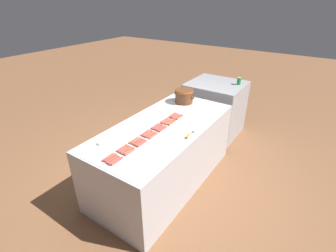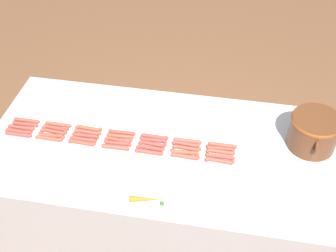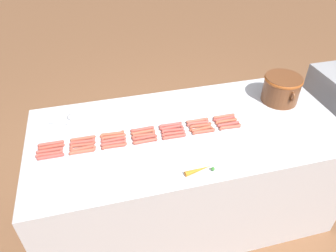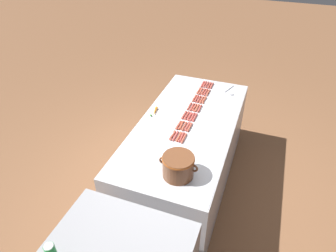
# 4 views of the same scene
# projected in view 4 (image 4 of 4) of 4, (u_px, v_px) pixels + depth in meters

# --- Properties ---
(ground_plane) EXTENTS (20.00, 20.00, 0.00)m
(ground_plane) POSITION_uv_depth(u_px,v_px,m) (184.00, 180.00, 3.70)
(ground_plane) COLOR brown
(griddle_counter) EXTENTS (1.00, 2.14, 0.88)m
(griddle_counter) POSITION_uv_depth(u_px,v_px,m) (186.00, 153.00, 3.45)
(griddle_counter) COLOR #BCBCC1
(griddle_counter) RESTS_ON ground_plane
(hot_dog_0) EXTENTS (0.02, 0.16, 0.02)m
(hot_dog_0) POSITION_uv_depth(u_px,v_px,m) (212.00, 86.00, 3.85)
(hot_dog_0) COLOR #AD4B3F
(hot_dog_0) RESTS_ON griddle_counter
(hot_dog_1) EXTENTS (0.02, 0.16, 0.02)m
(hot_dog_1) POSITION_uv_depth(u_px,v_px,m) (208.00, 93.00, 3.70)
(hot_dog_1) COLOR #AE503B
(hot_dog_1) RESTS_ON griddle_counter
(hot_dog_2) EXTENTS (0.03, 0.16, 0.02)m
(hot_dog_2) POSITION_uv_depth(u_px,v_px,m) (204.00, 100.00, 3.55)
(hot_dog_2) COLOR #B55239
(hot_dog_2) RESTS_ON griddle_counter
(hot_dog_3) EXTENTS (0.03, 0.16, 0.02)m
(hot_dog_3) POSITION_uv_depth(u_px,v_px,m) (200.00, 108.00, 3.40)
(hot_dog_3) COLOR #AF463C
(hot_dog_3) RESTS_ON griddle_counter
(hot_dog_4) EXTENTS (0.03, 0.16, 0.02)m
(hot_dog_4) POSITION_uv_depth(u_px,v_px,m) (195.00, 117.00, 3.25)
(hot_dog_4) COLOR #B0463F
(hot_dog_4) RESTS_ON griddle_counter
(hot_dog_5) EXTENTS (0.02, 0.16, 0.02)m
(hot_dog_5) POSITION_uv_depth(u_px,v_px,m) (190.00, 127.00, 3.10)
(hot_dog_5) COLOR #B4533F
(hot_dog_5) RESTS_ON griddle_counter
(hot_dog_6) EXTENTS (0.02, 0.16, 0.02)m
(hot_dog_6) POSITION_uv_depth(u_px,v_px,m) (184.00, 138.00, 2.95)
(hot_dog_6) COLOR #B04F3C
(hot_dog_6) RESTS_ON griddle_counter
(hot_dog_7) EXTENTS (0.03, 0.16, 0.02)m
(hot_dog_7) POSITION_uv_depth(u_px,v_px,m) (209.00, 85.00, 3.86)
(hot_dog_7) COLOR #B74738
(hot_dog_7) RESTS_ON griddle_counter
(hot_dog_8) EXTENTS (0.03, 0.16, 0.02)m
(hot_dog_8) POSITION_uv_depth(u_px,v_px,m) (206.00, 92.00, 3.71)
(hot_dog_8) COLOR #AE493D
(hot_dog_8) RESTS_ON griddle_counter
(hot_dog_9) EXTENTS (0.03, 0.16, 0.02)m
(hot_dog_9) POSITION_uv_depth(u_px,v_px,m) (201.00, 100.00, 3.56)
(hot_dog_9) COLOR #B1523D
(hot_dog_9) RESTS_ON griddle_counter
(hot_dog_10) EXTENTS (0.03, 0.16, 0.02)m
(hot_dog_10) POSITION_uv_depth(u_px,v_px,m) (197.00, 108.00, 3.41)
(hot_dog_10) COLOR #AF533B
(hot_dog_10) RESTS_ON griddle_counter
(hot_dog_11) EXTENTS (0.03, 0.16, 0.02)m
(hot_dog_11) POSITION_uv_depth(u_px,v_px,m) (192.00, 117.00, 3.26)
(hot_dog_11) COLOR #B2463E
(hot_dog_11) RESTS_ON griddle_counter
(hot_dog_12) EXTENTS (0.03, 0.16, 0.02)m
(hot_dog_12) POSITION_uv_depth(u_px,v_px,m) (188.00, 126.00, 3.12)
(hot_dog_12) COLOR #AF4D41
(hot_dog_12) RESTS_ON griddle_counter
(hot_dog_13) EXTENTS (0.03, 0.16, 0.02)m
(hot_dog_13) POSITION_uv_depth(u_px,v_px,m) (182.00, 137.00, 2.97)
(hot_dog_13) COLOR #AC453E
(hot_dog_13) RESTS_ON griddle_counter
(hot_dog_14) EXTENTS (0.02, 0.16, 0.02)m
(hot_dog_14) POSITION_uv_depth(u_px,v_px,m) (207.00, 85.00, 3.87)
(hot_dog_14) COLOR #B1483D
(hot_dog_14) RESTS_ON griddle_counter
(hot_dog_15) EXTENTS (0.03, 0.16, 0.02)m
(hot_dog_15) POSITION_uv_depth(u_px,v_px,m) (203.00, 92.00, 3.72)
(hot_dog_15) COLOR #AC4B3A
(hot_dog_15) RESTS_ON griddle_counter
(hot_dog_16) EXTENTS (0.03, 0.16, 0.02)m
(hot_dog_16) POSITION_uv_depth(u_px,v_px,m) (199.00, 99.00, 3.57)
(hot_dog_16) COLOR #AD453A
(hot_dog_16) RESTS_ON griddle_counter
(hot_dog_17) EXTENTS (0.03, 0.16, 0.02)m
(hot_dog_17) POSITION_uv_depth(u_px,v_px,m) (194.00, 107.00, 3.42)
(hot_dog_17) COLOR #AB4B39
(hot_dog_17) RESTS_ON griddle_counter
(hot_dog_18) EXTENTS (0.03, 0.16, 0.02)m
(hot_dog_18) POSITION_uv_depth(u_px,v_px,m) (190.00, 116.00, 3.27)
(hot_dog_18) COLOR #B9453C
(hot_dog_18) RESTS_ON griddle_counter
(hot_dog_19) EXTENTS (0.03, 0.16, 0.02)m
(hot_dog_19) POSITION_uv_depth(u_px,v_px,m) (184.00, 126.00, 3.12)
(hot_dog_19) COLOR #AB4D38
(hot_dog_19) RESTS_ON griddle_counter
(hot_dog_20) EXTENTS (0.03, 0.16, 0.02)m
(hot_dog_20) POSITION_uv_depth(u_px,v_px,m) (179.00, 137.00, 2.97)
(hot_dog_20) COLOR #B75238
(hot_dog_20) RESTS_ON griddle_counter
(hot_dog_21) EXTENTS (0.03, 0.16, 0.02)m
(hot_dog_21) POSITION_uv_depth(u_px,v_px,m) (205.00, 84.00, 3.88)
(hot_dog_21) COLOR #B64A3E
(hot_dog_21) RESTS_ON griddle_counter
(hot_dog_22) EXTENTS (0.03, 0.16, 0.02)m
(hot_dog_22) POSITION_uv_depth(u_px,v_px,m) (201.00, 91.00, 3.73)
(hot_dog_22) COLOR #B24F3C
(hot_dog_22) RESTS_ON griddle_counter
(hot_dog_23) EXTENTS (0.03, 0.16, 0.02)m
(hot_dog_23) POSITION_uv_depth(u_px,v_px,m) (197.00, 98.00, 3.58)
(hot_dog_23) COLOR #AF493F
(hot_dog_23) RESTS_ON griddle_counter
(hot_dog_24) EXTENTS (0.03, 0.16, 0.02)m
(hot_dog_24) POSITION_uv_depth(u_px,v_px,m) (192.00, 107.00, 3.43)
(hot_dog_24) COLOR #AC4539
(hot_dog_24) RESTS_ON griddle_counter
(hot_dog_25) EXTENTS (0.03, 0.16, 0.02)m
(hot_dog_25) POSITION_uv_depth(u_px,v_px,m) (187.00, 116.00, 3.28)
(hot_dog_25) COLOR #B5483D
(hot_dog_25) RESTS_ON griddle_counter
(hot_dog_26) EXTENTS (0.03, 0.16, 0.02)m
(hot_dog_26) POSITION_uv_depth(u_px,v_px,m) (181.00, 125.00, 3.13)
(hot_dog_26) COLOR #BA5239
(hot_dog_26) RESTS_ON griddle_counter
(hot_dog_27) EXTENTS (0.02, 0.16, 0.02)m
(hot_dog_27) POSITION_uv_depth(u_px,v_px,m) (176.00, 136.00, 2.98)
(hot_dog_27) COLOR #B04841
(hot_dog_27) RESTS_ON griddle_counter
(hot_dog_28) EXTENTS (0.02, 0.16, 0.02)m
(hot_dog_28) POSITION_uv_depth(u_px,v_px,m) (203.00, 84.00, 3.88)
(hot_dog_28) COLOR #B3463E
(hot_dog_28) RESTS_ON griddle_counter
(hot_dog_29) EXTENTS (0.03, 0.16, 0.02)m
(hot_dog_29) POSITION_uv_depth(u_px,v_px,m) (199.00, 91.00, 3.74)
(hot_dog_29) COLOR #B6523D
(hot_dog_29) RESTS_ON griddle_counter
(hot_dog_30) EXTENTS (0.03, 0.16, 0.02)m
(hot_dog_30) POSITION_uv_depth(u_px,v_px,m) (194.00, 98.00, 3.59)
(hot_dog_30) COLOR #B14938
(hot_dog_30) RESTS_ON griddle_counter
(hot_dog_31) EXTENTS (0.03, 0.16, 0.02)m
(hot_dog_31) POSITION_uv_depth(u_px,v_px,m) (189.00, 106.00, 3.44)
(hot_dog_31) COLOR #B44D3E
(hot_dog_31) RESTS_ON griddle_counter
(hot_dog_32) EXTENTS (0.03, 0.16, 0.02)m
(hot_dog_32) POSITION_uv_depth(u_px,v_px,m) (184.00, 115.00, 3.29)
(hot_dog_32) COLOR #AE483C
(hot_dog_32) RESTS_ON griddle_counter
(hot_dog_33) EXTENTS (0.03, 0.16, 0.02)m
(hot_dog_33) POSITION_uv_depth(u_px,v_px,m) (178.00, 125.00, 3.14)
(hot_dog_33) COLOR #B14E3B
(hot_dog_33) RESTS_ON griddle_counter
(hot_dog_34) EXTENTS (0.03, 0.16, 0.02)m
(hot_dog_34) POSITION_uv_depth(u_px,v_px,m) (173.00, 135.00, 2.99)
(hot_dog_34) COLOR #B24F3D
(hot_dog_34) RESTS_ON griddle_counter
(bean_pot) EXTENTS (0.35, 0.28, 0.20)m
(bean_pot) POSITION_uv_depth(u_px,v_px,m) (178.00, 165.00, 2.49)
(bean_pot) COLOR brown
(bean_pot) RESTS_ON griddle_counter
(serving_spoon) EXTENTS (0.13, 0.26, 0.02)m
(serving_spoon) POSITION_uv_depth(u_px,v_px,m) (230.00, 92.00, 3.72)
(serving_spoon) COLOR #B7B7BC
(serving_spoon) RESTS_ON griddle_counter
(carrot) EXTENTS (0.06, 0.18, 0.03)m
(carrot) POSITION_uv_depth(u_px,v_px,m) (155.00, 112.00, 3.34)
(carrot) COLOR orange
(carrot) RESTS_ON griddle_counter
(soda_can) EXTENTS (0.07, 0.07, 0.12)m
(soda_can) POSITION_uv_depth(u_px,v_px,m) (51.00, 252.00, 1.82)
(soda_can) COLOR #1E8C38
(soda_can) RESTS_ON back_cabinet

